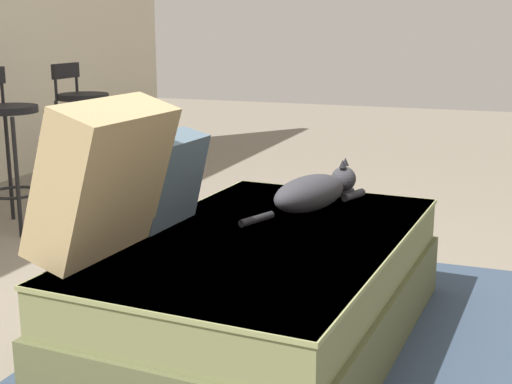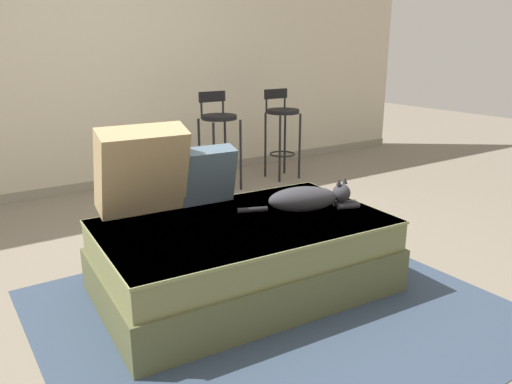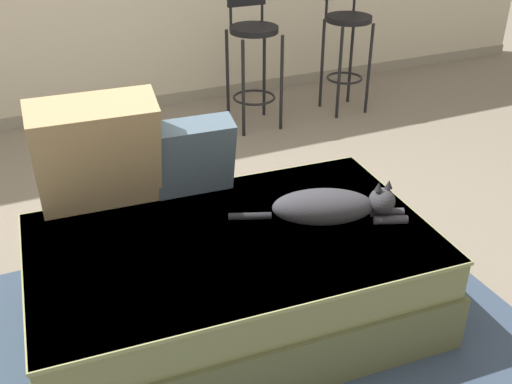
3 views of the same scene
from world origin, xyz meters
TOP-DOWN VIEW (x-y plane):
  - ground_plane at (0.00, 0.00)m, footprint 16.00×16.00m
  - area_rug at (0.00, -0.70)m, footprint 2.33×2.09m
  - couch at (0.00, -0.40)m, footprint 1.69×1.09m
  - throw_pillow_corner at (-0.42, 0.02)m, footprint 0.52×0.35m
  - throw_pillow_middle at (-0.02, -0.00)m, footprint 0.36×0.22m
  - cat at (0.41, -0.46)m, footprint 0.70×0.36m
  - bar_stool_near_window at (0.95, 1.55)m, footprint 0.34×0.34m
  - bar_stool_by_doorway at (1.72, 1.55)m, footprint 0.34×0.34m

SIDE VIEW (x-z plane):
  - ground_plane at x=0.00m, z-range 0.00..0.00m
  - area_rug at x=0.00m, z-range 0.00..0.01m
  - couch at x=0.00m, z-range 0.00..0.44m
  - cat at x=0.41m, z-range 0.41..0.60m
  - bar_stool_near_window at x=0.95m, z-range 0.10..1.04m
  - bar_stool_by_doorway at x=1.72m, z-range 0.12..1.06m
  - throw_pillow_middle at x=-0.02m, z-range 0.43..0.80m
  - throw_pillow_corner at x=-0.42m, z-range 0.43..0.96m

